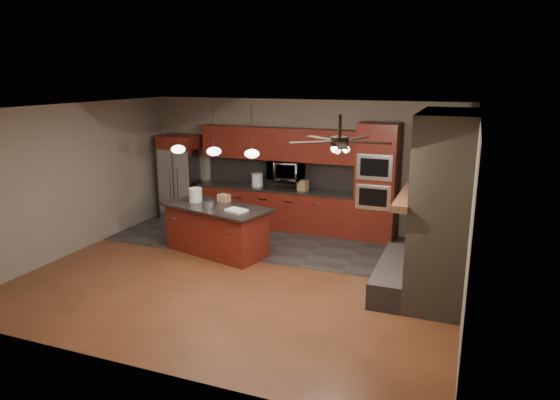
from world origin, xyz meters
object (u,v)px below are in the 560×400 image
at_px(paint_can, 209,205).
at_px(cardboard_box, 224,198).
at_px(counter_box, 303,185).
at_px(oven_tower, 376,182).
at_px(kitchen_island, 217,229).
at_px(white_bucket, 195,195).
at_px(microwave, 286,170).
at_px(paint_tray, 236,210).
at_px(refrigerator, 182,177).
at_px(counter_bucket, 257,180).

relative_size(paint_can, cardboard_box, 0.90).
relative_size(cardboard_box, counter_box, 0.98).
xyz_separation_m(oven_tower, kitchen_island, (-2.63, -1.92, -0.73)).
height_order(white_bucket, counter_box, white_bucket).
bearing_deg(counter_box, microwave, -176.70).
relative_size(oven_tower, paint_tray, 6.49).
height_order(oven_tower, paint_can, oven_tower).
relative_size(white_bucket, counter_box, 1.20).
xyz_separation_m(oven_tower, counter_box, (-1.55, -0.04, -0.18)).
height_order(refrigerator, kitchen_island, refrigerator).
bearing_deg(counter_box, paint_can, -101.72).
height_order(microwave, counter_box, microwave).
distance_m(oven_tower, counter_box, 1.56).
relative_size(paint_tray, counter_bucket, 1.29).
bearing_deg(white_bucket, counter_box, 47.20).
xyz_separation_m(refrigerator, paint_can, (1.85, -2.06, 0.01)).
xyz_separation_m(oven_tower, paint_tray, (-2.11, -2.12, -0.25)).
height_order(microwave, kitchen_island, microwave).
relative_size(microwave, cardboard_box, 3.33).
bearing_deg(paint_tray, kitchen_island, 177.13).
xyz_separation_m(oven_tower, white_bucket, (-3.15, -1.77, -0.14)).
height_order(kitchen_island, white_bucket, white_bucket).
xyz_separation_m(microwave, kitchen_island, (-0.66, -1.98, -0.83)).
xyz_separation_m(refrigerator, cardboard_box, (1.87, -1.49, 0.01)).
height_order(refrigerator, counter_box, refrigerator).
distance_m(refrigerator, paint_can, 2.77).
bearing_deg(counter_box, oven_tower, 18.10).
bearing_deg(cardboard_box, counter_box, 68.29).
xyz_separation_m(white_bucket, cardboard_box, (0.50, 0.21, -0.07)).
bearing_deg(refrigerator, cardboard_box, -38.46).
distance_m(paint_can, cardboard_box, 0.57).
bearing_deg(kitchen_island, microwave, 86.47).
relative_size(oven_tower, microwave, 3.25).
relative_size(microwave, paint_tray, 2.00).
bearing_deg(paint_tray, counter_bucket, 121.29).
distance_m(paint_can, counter_bucket, 2.14).
distance_m(refrigerator, counter_bucket, 1.89).
bearing_deg(microwave, white_bucket, -122.74).
bearing_deg(cardboard_box, oven_tower, 44.72).
distance_m(white_bucket, paint_tray, 1.10).
distance_m(microwave, counter_box, 0.52).
bearing_deg(counter_box, kitchen_island, -103.45).
xyz_separation_m(refrigerator, kitchen_island, (1.89, -1.85, -0.52)).
relative_size(white_bucket, cardboard_box, 1.23).
xyz_separation_m(kitchen_island, counter_bucket, (0.00, 1.93, 0.58)).
bearing_deg(cardboard_box, paint_tray, -31.82).
distance_m(white_bucket, counter_box, 2.36).
bearing_deg(microwave, paint_can, -107.65).
bearing_deg(counter_box, counter_bucket, -166.12).
bearing_deg(paint_tray, paint_can, -160.68).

